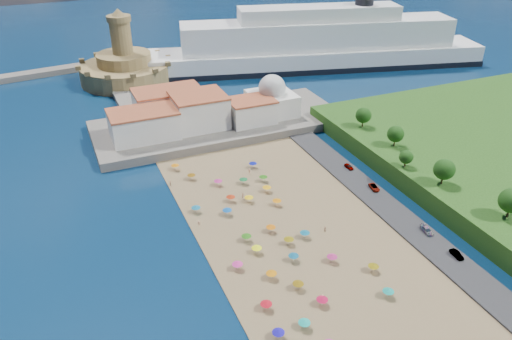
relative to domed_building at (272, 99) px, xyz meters
name	(u,v)px	position (x,y,z in m)	size (l,w,h in m)	color
ground	(281,248)	(-30.00, -71.00, -8.97)	(700.00, 700.00, 0.00)	#071938
terrace	(220,124)	(-20.00, 2.00, -7.47)	(90.00, 36.00, 3.00)	#59544C
jetty	(140,101)	(-42.00, 37.00, -7.77)	(18.00, 70.00, 2.40)	#59544C
waterfront_buildings	(183,112)	(-33.05, 2.64, -1.10)	(57.00, 29.00, 11.00)	silver
domed_building	(272,99)	(0.00, 0.00, 0.00)	(16.00, 16.00, 15.00)	silver
fortress	(125,67)	(-42.00, 67.00, -2.29)	(40.00, 40.00, 32.40)	#9D854E
cruise_ship	(317,46)	(47.90, 51.46, 1.62)	(164.67, 62.35, 35.77)	black
beach_parasols	(299,274)	(-31.64, -83.21, -6.83)	(32.25, 115.20, 2.20)	gray
beachgoers	(264,241)	(-33.28, -68.11, -7.85)	(31.37, 94.38, 1.87)	tan
parked_cars	(397,206)	(6.00, -68.25, -7.65)	(2.75, 50.37, 1.29)	gray
hillside_trees	(469,184)	(19.71, -77.72, 1.15)	(12.51, 107.11, 7.80)	#382314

